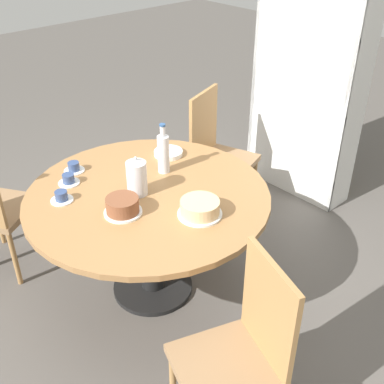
{
  "coord_description": "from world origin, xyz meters",
  "views": [
    {
      "loc": [
        1.91,
        -1.4,
        2.23
      ],
      "look_at": [
        0.0,
        0.35,
        0.6
      ],
      "focal_mm": 45.0,
      "sensor_mm": 36.0,
      "label": 1
    }
  ],
  "objects_px": {
    "cup_a": "(74,168)",
    "cup_c": "(62,197)",
    "bookshelf": "(304,99)",
    "chair_b": "(218,152)",
    "chair_a": "(239,353)",
    "coffee_pot": "(137,177)",
    "cake_main": "(200,208)",
    "cup_b": "(69,180)",
    "cake_second": "(123,206)",
    "water_bottle": "(163,153)"
  },
  "relations": [
    {
      "from": "chair_a",
      "to": "bookshelf",
      "type": "height_order",
      "value": "bookshelf"
    },
    {
      "from": "bookshelf",
      "to": "coffee_pot",
      "type": "distance_m",
      "value": 1.77
    },
    {
      "from": "cake_main",
      "to": "cake_second",
      "type": "height_order",
      "value": "cake_second"
    },
    {
      "from": "cake_main",
      "to": "cake_second",
      "type": "relative_size",
      "value": 1.16
    },
    {
      "from": "water_bottle",
      "to": "chair_a",
      "type": "bearing_deg",
      "value": -24.91
    },
    {
      "from": "chair_b",
      "to": "cup_b",
      "type": "xyz_separation_m",
      "value": [
        -0.01,
        -1.26,
        0.25
      ]
    },
    {
      "from": "coffee_pot",
      "to": "water_bottle",
      "type": "xyz_separation_m",
      "value": [
        -0.1,
        0.28,
        0.02
      ]
    },
    {
      "from": "chair_a",
      "to": "cup_c",
      "type": "height_order",
      "value": "chair_a"
    },
    {
      "from": "chair_b",
      "to": "coffee_pot",
      "type": "bearing_deg",
      "value": -178.91
    },
    {
      "from": "chair_a",
      "to": "cup_a",
      "type": "xyz_separation_m",
      "value": [
        -1.53,
        0.12,
        0.25
      ]
    },
    {
      "from": "cup_a",
      "to": "cup_c",
      "type": "height_order",
      "value": "same"
    },
    {
      "from": "cake_main",
      "to": "cup_a",
      "type": "distance_m",
      "value": 0.91
    },
    {
      "from": "chair_a",
      "to": "cup_c",
      "type": "relative_size",
      "value": 7.61
    },
    {
      "from": "chair_b",
      "to": "cup_b",
      "type": "relative_size",
      "value": 7.61
    },
    {
      "from": "chair_b",
      "to": "coffee_pot",
      "type": "distance_m",
      "value": 1.13
    },
    {
      "from": "cake_main",
      "to": "cup_c",
      "type": "relative_size",
      "value": 1.89
    },
    {
      "from": "cake_second",
      "to": "cup_c",
      "type": "height_order",
      "value": "cake_second"
    },
    {
      "from": "cup_b",
      "to": "cup_c",
      "type": "xyz_separation_m",
      "value": [
        0.14,
        -0.13,
        0.0
      ]
    },
    {
      "from": "bookshelf",
      "to": "cup_b",
      "type": "height_order",
      "value": "bookshelf"
    },
    {
      "from": "cake_second",
      "to": "cup_a",
      "type": "distance_m",
      "value": 0.59
    },
    {
      "from": "bookshelf",
      "to": "cup_c",
      "type": "relative_size",
      "value": 12.96
    },
    {
      "from": "chair_b",
      "to": "coffee_pot",
      "type": "relative_size",
      "value": 4.07
    },
    {
      "from": "bookshelf",
      "to": "cup_c",
      "type": "distance_m",
      "value": 2.13
    },
    {
      "from": "chair_b",
      "to": "cup_c",
      "type": "height_order",
      "value": "chair_b"
    },
    {
      "from": "bookshelf",
      "to": "cup_c",
      "type": "xyz_separation_m",
      "value": [
        -0.09,
        -2.13,
        -0.05
      ]
    },
    {
      "from": "bookshelf",
      "to": "cake_main",
      "type": "distance_m",
      "value": 1.73
    },
    {
      "from": "coffee_pot",
      "to": "cup_c",
      "type": "relative_size",
      "value": 1.87
    },
    {
      "from": "bookshelf",
      "to": "cup_b",
      "type": "bearing_deg",
      "value": 83.36
    },
    {
      "from": "bookshelf",
      "to": "coffee_pot",
      "type": "bearing_deg",
      "value": 94.38
    },
    {
      "from": "water_bottle",
      "to": "cake_main",
      "type": "distance_m",
      "value": 0.53
    },
    {
      "from": "coffee_pot",
      "to": "cake_second",
      "type": "relative_size",
      "value": 1.15
    },
    {
      "from": "chair_a",
      "to": "cup_c",
      "type": "distance_m",
      "value": 1.31
    },
    {
      "from": "chair_a",
      "to": "cake_main",
      "type": "bearing_deg",
      "value": 170.37
    },
    {
      "from": "chair_a",
      "to": "cake_main",
      "type": "relative_size",
      "value": 4.02
    },
    {
      "from": "cake_main",
      "to": "cup_a",
      "type": "relative_size",
      "value": 1.89
    },
    {
      "from": "cake_main",
      "to": "cake_second",
      "type": "distance_m",
      "value": 0.42
    },
    {
      "from": "chair_a",
      "to": "bookshelf",
      "type": "relative_size",
      "value": 0.59
    },
    {
      "from": "chair_b",
      "to": "cake_main",
      "type": "height_order",
      "value": "chair_b"
    },
    {
      "from": "chair_b",
      "to": "cake_second",
      "type": "distance_m",
      "value": 1.32
    },
    {
      "from": "water_bottle",
      "to": "cup_a",
      "type": "height_order",
      "value": "water_bottle"
    },
    {
      "from": "chair_b",
      "to": "cup_a",
      "type": "xyz_separation_m",
      "value": [
        -0.12,
        -1.16,
        0.25
      ]
    },
    {
      "from": "bookshelf",
      "to": "chair_b",
      "type": "bearing_deg",
      "value": 73.44
    },
    {
      "from": "chair_a",
      "to": "chair_b",
      "type": "distance_m",
      "value": 1.9
    },
    {
      "from": "chair_a",
      "to": "cup_c",
      "type": "xyz_separation_m",
      "value": [
        -1.28,
        -0.11,
        0.25
      ]
    },
    {
      "from": "coffee_pot",
      "to": "cake_second",
      "type": "distance_m",
      "value": 0.22
    },
    {
      "from": "cake_main",
      "to": "cup_b",
      "type": "distance_m",
      "value": 0.84
    },
    {
      "from": "chair_b",
      "to": "water_bottle",
      "type": "relative_size",
      "value": 3.05
    },
    {
      "from": "coffee_pot",
      "to": "cake_main",
      "type": "xyz_separation_m",
      "value": [
        0.4,
        0.12,
        -0.07
      ]
    },
    {
      "from": "cup_b",
      "to": "cup_c",
      "type": "bearing_deg",
      "value": -42.1
    },
    {
      "from": "coffee_pot",
      "to": "cup_b",
      "type": "bearing_deg",
      "value": -147.35
    }
  ]
}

